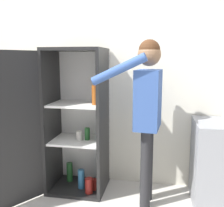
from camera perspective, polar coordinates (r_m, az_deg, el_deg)
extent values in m
cube|color=silver|center=(3.28, -1.66, 4.71)|extent=(7.00, 0.06, 2.55)
cube|color=black|center=(3.39, -7.23, -17.47)|extent=(0.66, 0.55, 0.04)
cube|color=black|center=(3.02, -7.90, 11.56)|extent=(0.66, 0.55, 0.04)
cube|color=white|center=(3.34, -6.17, -2.80)|extent=(0.66, 0.03, 1.61)
cube|color=black|center=(3.21, -12.87, -3.50)|extent=(0.03, 0.55, 1.61)
cube|color=black|center=(3.02, -1.90, -4.09)|extent=(0.04, 0.55, 1.61)
cube|color=white|center=(3.16, -7.46, -7.95)|extent=(0.59, 0.48, 0.02)
cube|color=white|center=(3.06, -7.64, -0.13)|extent=(0.59, 0.48, 0.02)
cube|color=black|center=(2.85, -21.24, -5.60)|extent=(0.40, 0.58, 1.61)
cylinder|color=#1E5123|center=(3.11, -5.41, -6.60)|extent=(0.06, 0.06, 0.14)
cylinder|color=beige|center=(3.12, -7.15, -6.91)|extent=(0.07, 0.07, 0.11)
cylinder|color=teal|center=(3.26, -6.70, -15.99)|extent=(0.08, 0.08, 0.23)
cylinder|color=maroon|center=(3.23, -3.84, -17.16)|extent=(0.06, 0.06, 0.13)
cylinder|color=#9E4C19|center=(2.92, -3.64, 1.86)|extent=(0.08, 0.08, 0.22)
cylinder|color=#1E5123|center=(3.45, -9.20, -14.48)|extent=(0.08, 0.08, 0.24)
cylinder|color=maroon|center=(3.16, -5.05, -17.37)|extent=(0.09, 0.09, 0.18)
cylinder|color=#262628|center=(2.83, 7.30, -14.00)|extent=(0.11, 0.11, 0.85)
cylinder|color=#262628|center=(2.99, 7.81, -12.70)|extent=(0.11, 0.11, 0.85)
cube|color=#335193|center=(2.71, 7.90, 0.93)|extent=(0.28, 0.45, 0.60)
sphere|color=#8C6647|center=(2.68, 8.12, 10.54)|extent=(0.23, 0.23, 0.23)
sphere|color=#4C2D19|center=(2.68, 8.15, 11.41)|extent=(0.21, 0.21, 0.21)
cylinder|color=#335193|center=(2.50, 1.45, 7.41)|extent=(0.55, 0.13, 0.32)
cylinder|color=#335193|center=(2.95, 8.53, 1.02)|extent=(0.09, 0.09, 0.57)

